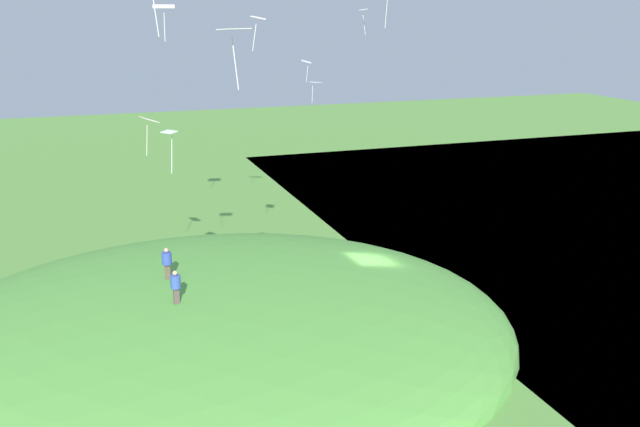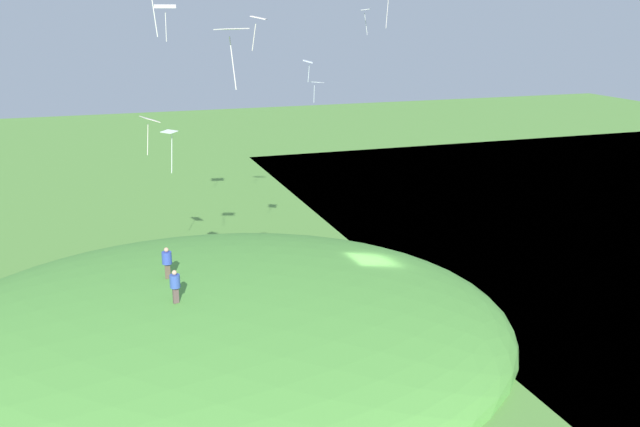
{
  "view_description": "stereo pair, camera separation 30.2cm",
  "coord_description": "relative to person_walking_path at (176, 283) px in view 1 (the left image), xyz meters",
  "views": [
    {
      "loc": [
        14.73,
        33.24,
        15.28
      ],
      "look_at": [
        3.9,
        2.2,
        5.73
      ],
      "focal_mm": 38.9,
      "sensor_mm": 36.0,
      "label": 1
    },
    {
      "loc": [
        14.45,
        33.34,
        15.28
      ],
      "look_at": [
        3.9,
        2.2,
        5.73
      ],
      "focal_mm": 38.9,
      "sensor_mm": 36.0,
      "label": 2
    }
  ],
  "objects": [
    {
      "name": "kite_9",
      "position": [
        -1.7,
        6.11,
        10.97
      ],
      "size": [
        1.17,
        1.05,
        2.04
      ],
      "color": "silver"
    },
    {
      "name": "kite_13",
      "position": [
        -4.26,
        -0.57,
        11.33
      ],
      "size": [
        0.94,
        1.12,
        1.46
      ],
      "color": "silver"
    },
    {
      "name": "kite_7",
      "position": [
        0.06,
        -6.52,
        6.33
      ],
      "size": [
        0.95,
        1.21,
        2.0
      ],
      "color": "#F4DBD6"
    },
    {
      "name": "person_walking_path",
      "position": [
        0.0,
        0.0,
        0.0
      ],
      "size": [
        0.54,
        0.54,
        1.57
      ],
      "rotation": [
        0.0,
        0.0,
        0.2
      ],
      "color": "brown",
      "rests_on": "grass_hill"
    },
    {
      "name": "grass_hill",
      "position": [
        -1.96,
        -1.98,
        -3.67
      ],
      "size": [
        30.15,
        27.24,
        5.52
      ],
      "primitive_type": "ellipsoid",
      "color": "#53993D",
      "rests_on": "ground_plane"
    },
    {
      "name": "person_with_child",
      "position": [
        -0.01,
        -3.11,
        0.04
      ],
      "size": [
        0.51,
        0.51,
        1.6
      ],
      "rotation": [
        0.0,
        0.0,
        3.07
      ],
      "color": "brown",
      "rests_on": "grass_hill"
    },
    {
      "name": "ground_plane",
      "position": [
        -11.35,
        -3.96,
        -3.67
      ],
      "size": [
        160.0,
        160.0,
        0.0
      ],
      "primitive_type": "plane",
      "color": "#5A913D"
    },
    {
      "name": "kite_15",
      "position": [
        -10.13,
        -12.02,
        8.66
      ],
      "size": [
        0.84,
        1.01,
        1.36
      ],
      "color": "white"
    },
    {
      "name": "kite_1",
      "position": [
        -11.27,
        -13.66,
        7.19
      ],
      "size": [
        0.84,
        0.91,
        1.35
      ],
      "color": "white"
    },
    {
      "name": "kite_4",
      "position": [
        -0.44,
        -2.55,
        6.19
      ],
      "size": [
        0.79,
        0.83,
        1.98
      ],
      "color": "white"
    },
    {
      "name": "kite_8",
      "position": [
        -1.5,
        -10.5,
        11.86
      ],
      "size": [
        1.27,
        0.95,
        1.96
      ],
      "color": "white"
    },
    {
      "name": "kite_14",
      "position": [
        -14.37,
        -13.13,
        11.68
      ],
      "size": [
        0.85,
        0.96,
        1.62
      ],
      "color": "silver"
    }
  ]
}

